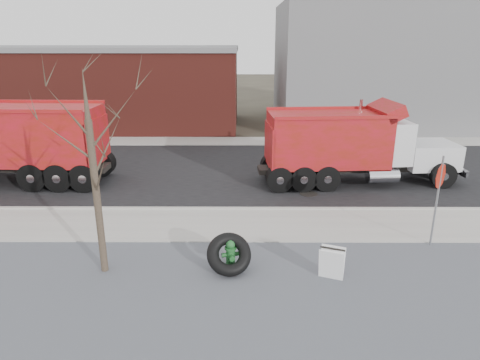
{
  "coord_description": "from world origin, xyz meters",
  "views": [
    {
      "loc": [
        0.38,
        -12.45,
        5.83
      ],
      "look_at": [
        0.33,
        0.76,
        1.4
      ],
      "focal_mm": 32.0,
      "sensor_mm": 36.0,
      "label": 1
    }
  ],
  "objects_px": {
    "sandwich_board": "(332,263)",
    "dump_truck_red_b": "(9,140)",
    "truck_tire": "(229,254)",
    "stop_sign": "(439,186)",
    "fire_hydrant": "(231,256)",
    "dump_truck_red_a": "(352,143)"
  },
  "relations": [
    {
      "from": "fire_hydrant",
      "to": "dump_truck_red_b",
      "type": "relative_size",
      "value": 0.1
    },
    {
      "from": "stop_sign",
      "to": "dump_truck_red_a",
      "type": "height_order",
      "value": "dump_truck_red_a"
    },
    {
      "from": "truck_tire",
      "to": "dump_truck_red_a",
      "type": "relative_size",
      "value": 0.16
    },
    {
      "from": "sandwich_board",
      "to": "dump_truck_red_a",
      "type": "xyz_separation_m",
      "value": [
        2.25,
        7.61,
        1.25
      ]
    },
    {
      "from": "dump_truck_red_b",
      "to": "fire_hydrant",
      "type": "bearing_deg",
      "value": 144.29
    },
    {
      "from": "stop_sign",
      "to": "sandwich_board",
      "type": "relative_size",
      "value": 3.21
    },
    {
      "from": "truck_tire",
      "to": "stop_sign",
      "type": "bearing_deg",
      "value": 14.49
    },
    {
      "from": "fire_hydrant",
      "to": "dump_truck_red_b",
      "type": "distance_m",
      "value": 11.72
    },
    {
      "from": "sandwich_board",
      "to": "fire_hydrant",
      "type": "bearing_deg",
      "value": -169.7
    },
    {
      "from": "stop_sign",
      "to": "sandwich_board",
      "type": "distance_m",
      "value": 4.04
    },
    {
      "from": "truck_tire",
      "to": "dump_truck_red_b",
      "type": "xyz_separation_m",
      "value": [
        -9.19,
        7.22,
        1.34
      ]
    },
    {
      "from": "stop_sign",
      "to": "dump_truck_red_b",
      "type": "distance_m",
      "value": 16.11
    },
    {
      "from": "sandwich_board",
      "to": "dump_truck_red_b",
      "type": "relative_size",
      "value": 0.1
    },
    {
      "from": "truck_tire",
      "to": "dump_truck_red_b",
      "type": "height_order",
      "value": "dump_truck_red_b"
    },
    {
      "from": "dump_truck_red_a",
      "to": "dump_truck_red_b",
      "type": "height_order",
      "value": "dump_truck_red_b"
    },
    {
      "from": "truck_tire",
      "to": "stop_sign",
      "type": "relative_size",
      "value": 0.48
    },
    {
      "from": "stop_sign",
      "to": "fire_hydrant",
      "type": "bearing_deg",
      "value": 168.73
    },
    {
      "from": "truck_tire",
      "to": "stop_sign",
      "type": "height_order",
      "value": "stop_sign"
    },
    {
      "from": "sandwich_board",
      "to": "stop_sign",
      "type": "bearing_deg",
      "value": 50.66
    },
    {
      "from": "fire_hydrant",
      "to": "truck_tire",
      "type": "distance_m",
      "value": 0.19
    },
    {
      "from": "fire_hydrant",
      "to": "truck_tire",
      "type": "height_order",
      "value": "truck_tire"
    },
    {
      "from": "fire_hydrant",
      "to": "dump_truck_red_b",
      "type": "height_order",
      "value": "dump_truck_red_b"
    }
  ]
}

